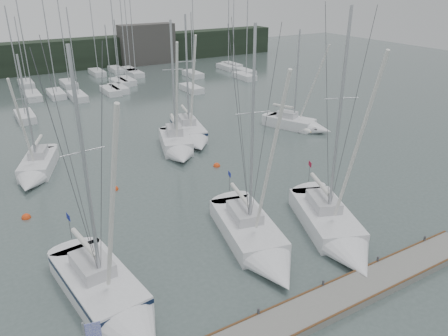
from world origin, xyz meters
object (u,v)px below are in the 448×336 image
object	(u,v)px
sailboat_mid_b	(35,171)
buoy_c	(26,218)
buoy_b	(217,166)
sailboat_near_left	(113,303)
sailboat_mid_c	(178,147)
sailboat_near_center	(259,246)
buoy_a	(115,189)
sailboat_near_right	(337,234)
sailboat_mid_d	(192,135)
sailboat_mid_e	(302,125)

from	to	relation	value
sailboat_mid_b	buoy_c	xyz separation A→B (m)	(-1.68, -6.56, -0.51)
buoy_b	sailboat_near_left	bearing A→B (deg)	-135.52
sailboat_mid_b	sailboat_mid_c	world-z (taller)	sailboat_mid_c
sailboat_near_center	sailboat_mid_c	size ratio (longest dim) A/B	1.12
buoy_a	sailboat_mid_c	bearing A→B (deg)	30.25
sailboat_near_right	buoy_a	xyz separation A→B (m)	(-9.38, 13.83, -0.54)
buoy_b	sailboat_near_center	bearing A→B (deg)	-108.85
buoy_a	buoy_b	bearing A→B (deg)	-0.76
buoy_c	sailboat_near_left	bearing A→B (deg)	-79.06
sailboat_mid_d	sailboat_mid_e	distance (m)	11.84
sailboat_near_right	buoy_b	bearing A→B (deg)	113.81
sailboat_mid_e	sailboat_near_right	bearing A→B (deg)	-148.68
sailboat_near_right	sailboat_mid_d	bearing A→B (deg)	110.13
sailboat_near_left	buoy_a	bearing A→B (deg)	65.11
sailboat_mid_d	sailboat_mid_e	bearing A→B (deg)	-1.30
sailboat_near_center	buoy_b	distance (m)	13.02
sailboat_mid_b	sailboat_mid_d	size ratio (longest dim) A/B	0.82
sailboat_mid_c	sailboat_mid_e	size ratio (longest dim) A/B	1.14
sailboat_near_right	buoy_c	world-z (taller)	sailboat_near_right
sailboat_mid_b	buoy_c	world-z (taller)	sailboat_mid_b
buoy_c	sailboat_mid_b	bearing A→B (deg)	75.64
sailboat_near_center	sailboat_mid_d	bearing A→B (deg)	87.30
sailboat_mid_e	buoy_b	size ratio (longest dim) A/B	18.08
sailboat_mid_c	buoy_c	bearing A→B (deg)	-141.69
sailboat_mid_d	buoy_b	bearing A→B (deg)	-85.64
sailboat_mid_b	sailboat_mid_e	distance (m)	26.15
sailboat_near_left	buoy_a	distance (m)	13.53
sailboat_near_center	sailboat_mid_e	xyz separation A→B (m)	(16.71, 16.11, 0.01)
sailboat_near_left	sailboat_mid_d	world-z (taller)	sailboat_near_left
sailboat_near_left	sailboat_mid_c	bearing A→B (deg)	49.21
sailboat_near_center	buoy_c	distance (m)	15.82
sailboat_mid_c	sailboat_mid_b	bearing A→B (deg)	-168.75
sailboat_near_right	sailboat_mid_e	xyz separation A→B (m)	(11.99, 17.51, -0.03)
buoy_c	sailboat_near_center	bearing A→B (deg)	-45.63
sailboat_near_right	sailboat_mid_e	size ratio (longest dim) A/B	1.34
sailboat_mid_e	buoy_b	xyz separation A→B (m)	(-12.51, -3.80, -0.51)
sailboat_near_left	sailboat_near_right	xyz separation A→B (m)	(13.52, -0.95, -0.04)
sailboat_mid_e	buoy_b	distance (m)	13.09
buoy_a	buoy_c	world-z (taller)	buoy_c
sailboat_near_right	buoy_c	xyz separation A→B (m)	(-15.79, 12.70, -0.54)
sailboat_near_left	sailboat_mid_e	world-z (taller)	sailboat_near_left
sailboat_mid_b	buoy_a	world-z (taller)	sailboat_mid_b
buoy_c	sailboat_mid_e	bearing A→B (deg)	9.81
sailboat_near_right	buoy_c	distance (m)	20.27
sailboat_near_center	sailboat_near_right	world-z (taller)	sailboat_near_right
sailboat_mid_d	sailboat_near_right	bearing A→B (deg)	-78.26
sailboat_near_right	sailboat_mid_c	world-z (taller)	sailboat_near_right
sailboat_mid_c	buoy_c	size ratio (longest dim) A/B	20.35
sailboat_near_right	buoy_a	world-z (taller)	sailboat_near_right
sailboat_near_center	buoy_a	world-z (taller)	sailboat_near_center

